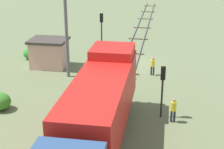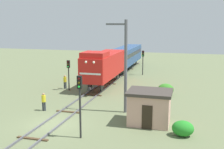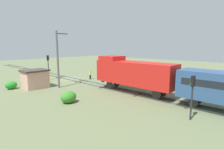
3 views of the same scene
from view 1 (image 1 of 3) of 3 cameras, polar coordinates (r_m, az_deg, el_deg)
The scene contains 10 objects.
ground_plane at distance 34.21m, azimuth 2.95°, elevation 1.89°, with size 111.97×111.97×0.00m, color #66704C.
railway_track at distance 34.19m, azimuth 2.95°, elevation 2.01°, with size 2.40×74.65×0.16m.
locomotive at distance 19.94m, azimuth -1.62°, elevation -3.82°, with size 2.90×11.60×4.60m.
traffic_signal_near at distance 35.72m, azimuth -1.74°, elevation 7.93°, with size 0.32×0.34×4.51m.
traffic_signal_mid at distance 22.93m, azimuth 8.42°, elevation -1.27°, with size 0.32×0.34×3.64m.
worker_near_track at distance 30.93m, azimuth 6.78°, elevation 1.64°, with size 0.38×0.38×1.70m.
worker_by_signal at distance 22.98m, azimuth 10.18°, elevation -5.57°, with size 0.38×0.38×1.70m.
catenary_mast at distance 29.69m, azimuth -7.51°, elevation 7.67°, with size 1.94×0.28×8.34m.
relay_hut at distance 33.36m, azimuth -10.38°, elevation 3.59°, with size 3.50×2.90×2.74m.
bush_near at distance 36.26m, azimuth -13.34°, elevation 3.39°, with size 1.57×1.28×1.14m, color #258726.
Camera 1 is at (-3.48, 32.18, 11.09)m, focal length 55.00 mm.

